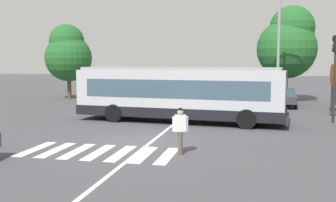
{
  "coord_description": "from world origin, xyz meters",
  "views": [
    {
      "loc": [
        4.59,
        -15.57,
        3.38
      ],
      "look_at": [
        0.22,
        4.47,
        1.3
      ],
      "focal_mm": 41.76,
      "sensor_mm": 36.0,
      "label": 1
    }
  ],
  "objects_px": {
    "twin_arm_street_lamp": "(279,36)",
    "background_tree_right": "(288,43)",
    "pedestrian_crossing_street": "(180,128)",
    "parked_car_champagne": "(212,95)",
    "traffic_light_far_corner": "(335,65)",
    "parked_car_silver": "(144,94)",
    "background_tree_left": "(68,53)",
    "city_transit_bus": "(179,94)",
    "parked_car_teal": "(247,96)",
    "parked_car_charcoal": "(284,96)",
    "parked_car_blue": "(178,95)"
  },
  "relations": [
    {
      "from": "city_transit_bus",
      "to": "background_tree_right",
      "type": "relative_size",
      "value": 1.49
    },
    {
      "from": "parked_car_silver",
      "to": "traffic_light_far_corner",
      "type": "height_order",
      "value": "traffic_light_far_corner"
    },
    {
      "from": "parked_car_champagne",
      "to": "background_tree_left",
      "type": "distance_m",
      "value": 14.06
    },
    {
      "from": "pedestrian_crossing_street",
      "to": "parked_car_champagne",
      "type": "xyz_separation_m",
      "value": [
        -0.51,
        16.25,
        -0.2
      ]
    },
    {
      "from": "twin_arm_street_lamp",
      "to": "background_tree_right",
      "type": "xyz_separation_m",
      "value": [
        1.12,
        5.79,
        -0.24
      ]
    },
    {
      "from": "city_transit_bus",
      "to": "parked_car_blue",
      "type": "height_order",
      "value": "city_transit_bus"
    },
    {
      "from": "parked_car_teal",
      "to": "parked_car_charcoal",
      "type": "bearing_deg",
      "value": 0.12
    },
    {
      "from": "city_transit_bus",
      "to": "parked_car_teal",
      "type": "xyz_separation_m",
      "value": [
        3.62,
        9.09,
        -0.82
      ]
    },
    {
      "from": "parked_car_champagne",
      "to": "parked_car_teal",
      "type": "distance_m",
      "value": 2.68
    },
    {
      "from": "parked_car_silver",
      "to": "background_tree_left",
      "type": "xyz_separation_m",
      "value": [
        -7.77,
        2.3,
        3.35
      ]
    },
    {
      "from": "city_transit_bus",
      "to": "parked_car_charcoal",
      "type": "height_order",
      "value": "city_transit_bus"
    },
    {
      "from": "pedestrian_crossing_street",
      "to": "parked_car_champagne",
      "type": "height_order",
      "value": "pedestrian_crossing_street"
    },
    {
      "from": "city_transit_bus",
      "to": "parked_car_champagne",
      "type": "distance_m",
      "value": 8.79
    },
    {
      "from": "pedestrian_crossing_street",
      "to": "background_tree_left",
      "type": "bearing_deg",
      "value": 126.08
    },
    {
      "from": "pedestrian_crossing_street",
      "to": "parked_car_teal",
      "type": "relative_size",
      "value": 0.37
    },
    {
      "from": "parked_car_champagne",
      "to": "traffic_light_far_corner",
      "type": "distance_m",
      "value": 10.66
    },
    {
      "from": "parked_car_silver",
      "to": "pedestrian_crossing_street",
      "type": "bearing_deg",
      "value": -69.96
    },
    {
      "from": "parked_car_blue",
      "to": "parked_car_charcoal",
      "type": "distance_m",
      "value": 8.03
    },
    {
      "from": "pedestrian_crossing_street",
      "to": "city_transit_bus",
      "type": "bearing_deg",
      "value": 101.01
    },
    {
      "from": "city_transit_bus",
      "to": "parked_car_silver",
      "type": "height_order",
      "value": "city_transit_bus"
    },
    {
      "from": "traffic_light_far_corner",
      "to": "pedestrian_crossing_street",
      "type": "bearing_deg",
      "value": -127.52
    },
    {
      "from": "parked_car_teal",
      "to": "twin_arm_street_lamp",
      "type": "relative_size",
      "value": 0.56
    },
    {
      "from": "pedestrian_crossing_street",
      "to": "parked_car_silver",
      "type": "relative_size",
      "value": 0.37
    },
    {
      "from": "pedestrian_crossing_street",
      "to": "parked_car_charcoal",
      "type": "distance_m",
      "value": 17.34
    },
    {
      "from": "parked_car_silver",
      "to": "parked_car_teal",
      "type": "relative_size",
      "value": 1.01
    },
    {
      "from": "parked_car_teal",
      "to": "parked_car_charcoal",
      "type": "distance_m",
      "value": 2.72
    },
    {
      "from": "city_transit_bus",
      "to": "parked_car_blue",
      "type": "distance_m",
      "value": 8.86
    },
    {
      "from": "parked_car_silver",
      "to": "parked_car_teal",
      "type": "bearing_deg",
      "value": -0.74
    },
    {
      "from": "parked_car_teal",
      "to": "twin_arm_street_lamp",
      "type": "distance_m",
      "value": 5.23
    },
    {
      "from": "parked_car_silver",
      "to": "background_tree_left",
      "type": "distance_m",
      "value": 8.77
    },
    {
      "from": "parked_car_champagne",
      "to": "traffic_light_far_corner",
      "type": "xyz_separation_m",
      "value": [
        7.4,
        -7.27,
        2.44
      ]
    },
    {
      "from": "parked_car_charcoal",
      "to": "twin_arm_street_lamp",
      "type": "distance_m",
      "value": 4.83
    },
    {
      "from": "twin_arm_street_lamp",
      "to": "background_tree_left",
      "type": "bearing_deg",
      "value": 166.69
    },
    {
      "from": "background_tree_left",
      "to": "background_tree_right",
      "type": "relative_size",
      "value": 0.84
    },
    {
      "from": "traffic_light_far_corner",
      "to": "twin_arm_street_lamp",
      "type": "relative_size",
      "value": 0.58
    },
    {
      "from": "parked_car_silver",
      "to": "twin_arm_street_lamp",
      "type": "xyz_separation_m",
      "value": [
        10.35,
        -1.99,
        4.41
      ]
    },
    {
      "from": "pedestrian_crossing_street",
      "to": "parked_car_charcoal",
      "type": "relative_size",
      "value": 0.37
    },
    {
      "from": "city_transit_bus",
      "to": "twin_arm_street_lamp",
      "type": "bearing_deg",
      "value": 51.6
    },
    {
      "from": "traffic_light_far_corner",
      "to": "background_tree_left",
      "type": "bearing_deg",
      "value": 154.16
    },
    {
      "from": "parked_car_silver",
      "to": "parked_car_blue",
      "type": "height_order",
      "value": "same"
    },
    {
      "from": "parked_car_silver",
      "to": "background_tree_left",
      "type": "relative_size",
      "value": 0.69
    },
    {
      "from": "parked_car_champagne",
      "to": "twin_arm_street_lamp",
      "type": "relative_size",
      "value": 0.57
    },
    {
      "from": "parked_car_silver",
      "to": "parked_car_charcoal",
      "type": "distance_m",
      "value": 10.97
    },
    {
      "from": "parked_car_silver",
      "to": "parked_car_champagne",
      "type": "distance_m",
      "value": 5.62
    },
    {
      "from": "city_transit_bus",
      "to": "background_tree_left",
      "type": "distance_m",
      "value": 17.1
    },
    {
      "from": "traffic_light_far_corner",
      "to": "twin_arm_street_lamp",
      "type": "distance_m",
      "value": 6.65
    },
    {
      "from": "pedestrian_crossing_street",
      "to": "traffic_light_far_corner",
      "type": "distance_m",
      "value": 11.54
    },
    {
      "from": "parked_car_silver",
      "to": "parked_car_charcoal",
      "type": "relative_size",
      "value": 1.0
    },
    {
      "from": "parked_car_teal",
      "to": "traffic_light_far_corner",
      "type": "xyz_separation_m",
      "value": [
        4.75,
        -7.65,
        2.44
      ]
    },
    {
      "from": "parked_car_champagne",
      "to": "background_tree_left",
      "type": "xyz_separation_m",
      "value": [
        -13.37,
        2.79,
        3.35
      ]
    }
  ]
}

